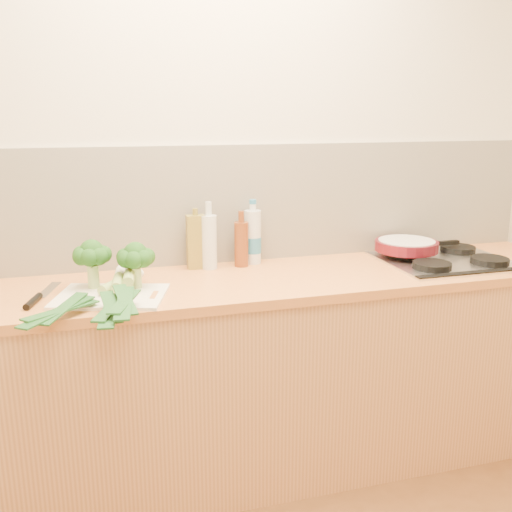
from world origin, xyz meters
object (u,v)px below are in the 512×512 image
at_px(gas_hob, 446,259).
at_px(chefs_knife, 37,298).
at_px(chopping_board, 111,296).
at_px(skillet, 407,245).

relative_size(gas_hob, chefs_knife, 1.70).
height_order(chopping_board, skillet, skillet).
height_order(chefs_knife, skillet, skillet).
relative_size(chefs_knife, skillet, 0.78).
relative_size(chopping_board, chefs_knife, 1.18).
height_order(gas_hob, chopping_board, gas_hob).
bearing_deg(skillet, chefs_knife, -173.96).
distance_m(gas_hob, chefs_knife, 1.80).
bearing_deg(chefs_knife, chopping_board, 6.20).
height_order(gas_hob, chefs_knife, gas_hob).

